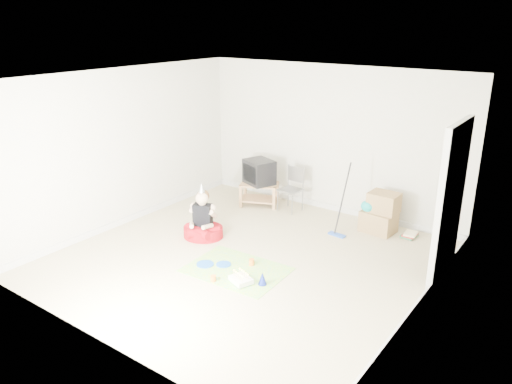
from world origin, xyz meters
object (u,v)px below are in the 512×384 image
Objects in this scene: cardboard_boxes at (380,213)px; seated_woman at (203,225)px; crt_tv at (259,172)px; tv_stand at (259,192)px; folding_chair at (290,190)px; birthday_cake at (241,280)px.

seated_woman reaches higher than cardboard_boxes.
crt_tv is 1.77m from seated_woman.
folding_chair reaches higher than tv_stand.
birthday_cake is at bearing -59.35° from tv_stand.
tv_stand is 0.64m from folding_chair.
folding_chair is at bearing 9.15° from tv_stand.
birthday_cake is at bearing -71.55° from folding_chair.
tv_stand is 1.71m from seated_woman.
tv_stand is at bearing 138.28° from crt_tv.
cardboard_boxes is at bearing 72.96° from birthday_cake.
tv_stand is at bearing 120.65° from birthday_cake.
folding_chair is at bearing 30.87° from crt_tv.
seated_woman reaches higher than tv_stand.
folding_chair reaches higher than cardboard_boxes.
tv_stand is at bearing -176.39° from cardboard_boxes.
tv_stand is 2.30× the size of birthday_cake.
folding_chair reaches higher than birthday_cake.
seated_woman is at bearing -105.83° from folding_chair.
crt_tv is at bearing 93.65° from seated_woman.
cardboard_boxes reaches higher than birthday_cake.
seated_woman is at bearing -86.35° from tv_stand.
folding_chair is at bearing 74.17° from seated_woman.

